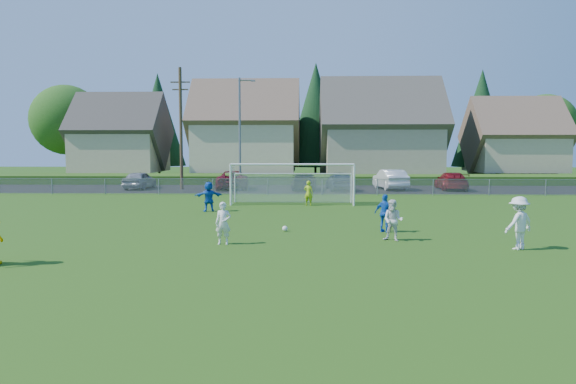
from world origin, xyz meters
The scene contains 22 objects.
ground centered at (0.00, 0.00, 0.00)m, with size 160.00×160.00×0.00m, color #193D0C.
asphalt_lot centered at (0.00, 27.50, 0.01)m, with size 60.00×60.00×0.00m, color black.
grass_embankment centered at (0.00, 35.00, 0.40)m, with size 70.00×6.00×0.80m, color #1E420F.
soccer_ball centered at (-0.04, 5.51, 0.11)m, with size 0.22×0.22×0.22m, color white.
player_white_a centered at (-2.09, 2.56, 0.75)m, with size 0.55×0.36×1.50m, color white.
player_white_b centered at (4.00, 3.46, 0.76)m, with size 0.74×0.57×1.51m, color white.
player_white_c centered at (7.92, 2.01, 0.89)m, with size 1.15×0.66×1.78m, color white.
player_blue_a centered at (4.01, 5.43, 0.77)m, with size 0.90×0.37×1.53m, color blue.
player_blue_b centered at (-4.40, 12.04, 0.81)m, with size 1.49×0.48×1.61m, color blue.
goalkeeper centered at (0.97, 15.09, 0.74)m, with size 0.54×0.36×1.49m, color #9FC517.
car_a centered at (-13.13, 27.25, 0.74)m, with size 1.75×4.35×1.48m, color gray.
car_c centered at (-5.30, 27.45, 0.77)m, with size 2.54×5.52×1.53m, color maroon.
car_d centered at (0.67, 26.63, 0.70)m, with size 1.97×4.85×1.41m, color black.
car_e centered at (3.54, 26.26, 0.78)m, with size 1.84×4.57×1.56m, color #111E3C.
car_f centered at (7.82, 27.52, 0.82)m, with size 1.74×5.00×1.65m, color white.
car_g centered at (12.72, 27.13, 0.72)m, with size 2.02×4.97×1.44m, color maroon.
soccer_goal centered at (0.00, 16.05, 1.63)m, with size 7.42×1.90×2.50m.
chainlink_fence centered at (0.00, 22.00, 0.63)m, with size 52.06×0.06×1.20m.
streetlight centered at (-4.45, 26.00, 4.84)m, with size 1.38×0.18×9.00m.
utility_pole centered at (-9.50, 27.00, 5.15)m, with size 1.60×0.26×10.00m.
houses_row centered at (1.97, 42.46, 7.33)m, with size 53.90×11.45×13.27m.
tree_row centered at (1.04, 48.74, 6.91)m, with size 65.98×12.36×13.80m.
Camera 1 is at (0.80, -15.22, 3.36)m, focal length 32.00 mm.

